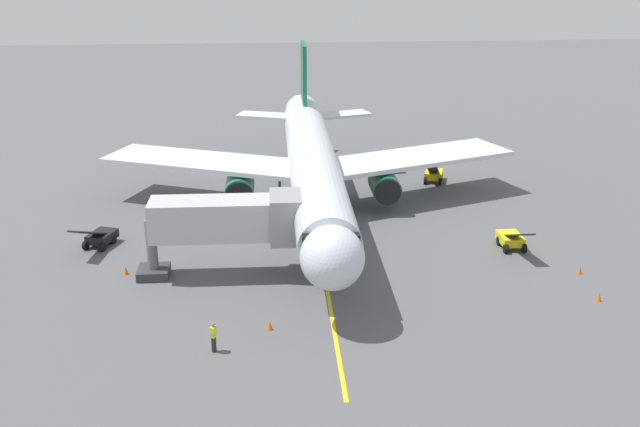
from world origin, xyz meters
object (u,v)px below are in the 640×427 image
Objects in this scene: safety_cone_nose_left at (126,270)px; airplane at (313,166)px; ground_crew_marshaller at (213,337)px; baggage_cart_starboard_side at (389,163)px; jet_bridge at (239,220)px; safety_cone_wing_port at (580,270)px; belt_loader_rear_apron at (100,237)px; safety_cone_wing_starboard at (599,297)px; belt_loader_portside at (512,239)px; safety_cone_nose_right at (270,325)px; belt_loader_near_nose at (434,174)px.

airplane is at bearing -140.60° from safety_cone_nose_left.
ground_crew_marshaller is 0.62× the size of baggage_cart_starboard_side.
safety_cone_wing_port is (-22.08, 1.66, -3.49)m from jet_bridge.
baggage_cart_starboard_side is at bearing -143.76° from belt_loader_rear_apron.
safety_cone_wing_starboard is at bearing -169.55° from ground_crew_marshaller.
jet_bridge is 20.76× the size of safety_cone_wing_starboard.
belt_loader_portside is 29.20m from belt_loader_rear_apron.
belt_loader_rear_apron is at bearing -48.18° from safety_cone_nose_right.
safety_cone_wing_starboard is (-19.88, -2.04, 0.00)m from safety_cone_nose_right.
jet_bridge is 8.29m from safety_cone_nose_left.
airplane is 23.63m from safety_cone_wing_starboard.
ground_crew_marshaller is at bearing 121.18° from safety_cone_nose_left.
belt_loader_rear_apron is (29.08, -2.66, 0.00)m from belt_loader_portside.
belt_loader_near_nose is at bearing -143.13° from safety_cone_nose_left.
belt_loader_portside is 8.34× the size of safety_cone_nose_left.
belt_loader_rear_apron is (8.90, -15.45, -0.17)m from ground_crew_marshaller.
belt_loader_rear_apron is at bearing -60.06° from ground_crew_marshaller.
safety_cone_wing_starboard is at bearing 100.97° from belt_loader_near_nose.
jet_bridge is 20.76× the size of safety_cone_nose_right.
baggage_cart_starboard_side is at bearing -120.53° from jet_bridge.
airplane is 16.90m from belt_loader_rear_apron.
jet_bridge is 10.32m from ground_crew_marshaller.
belt_loader_portside is at bearing -171.14° from jet_bridge.
baggage_cart_starboard_side is (5.44, -19.99, -0.06)m from belt_loader_portside.
safety_cone_wing_starboard is at bearing 168.05° from safety_cone_nose_left.
jet_bridge is 2.49× the size of belt_loader_portside.
belt_loader_rear_apron reaches higher than safety_cone_nose_left.
belt_loader_portside is at bearing -56.03° from safety_cone_wing_port.
airplane is at bearing -46.19° from safety_cone_wing_starboard.
jet_bridge is 20.76× the size of safety_cone_nose_left.
safety_cone_nose_left is 12.37m from safety_cone_nose_right.
belt_loader_portside and belt_loader_rear_apron have the same top height.
belt_loader_near_nose is at bearing -79.03° from safety_cone_wing_starboard.
airplane reaches higher than belt_loader_near_nose.
belt_loader_portside is 8.34× the size of safety_cone_wing_starboard.
ground_crew_marshaller is 3.74m from safety_cone_nose_right.
belt_loader_portside is 8.99m from safety_cone_wing_starboard.
baggage_cart_starboard_side reaches higher than safety_cone_nose_left.
safety_cone_wing_starboard is at bearing 133.81° from airplane.
belt_loader_portside is (-2.07, 15.89, 0.00)m from belt_loader_near_nose.
belt_loader_near_nose is (-18.12, -28.68, -0.17)m from ground_crew_marshaller.
belt_loader_portside is (-18.97, -2.96, -3.05)m from jet_bridge.
safety_cone_nose_right is 19.99m from safety_cone_wing_starboard.
safety_cone_wing_port is (-16.59, 12.88, -3.73)m from airplane.
belt_loader_rear_apron reaches higher than safety_cone_wing_starboard.
safety_cone_wing_port is at bearing 175.70° from jet_bridge.
belt_loader_portside is at bearing -174.80° from safety_cone_nose_left.
belt_loader_portside is 20.72m from baggage_cart_starboard_side.
belt_loader_near_nose and belt_loader_portside have the same top height.
safety_cone_wing_starboard is (-4.74, 24.47, -0.44)m from belt_loader_near_nose.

